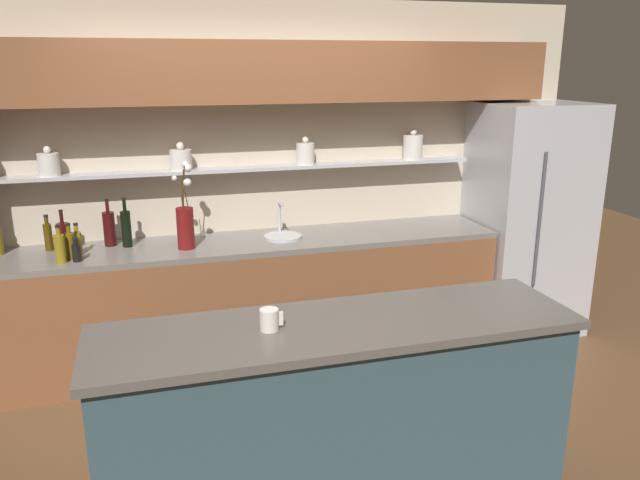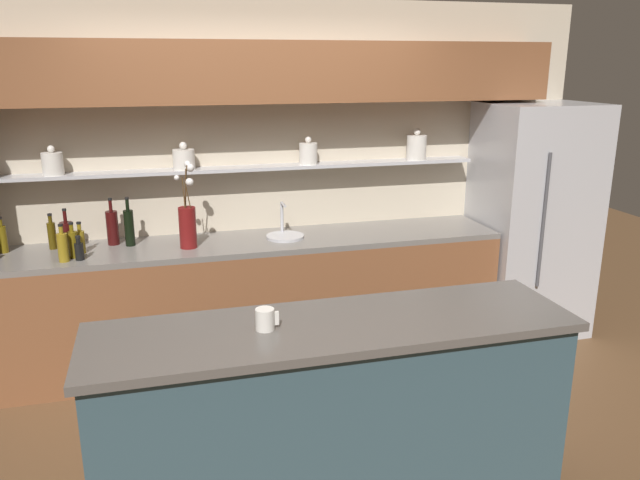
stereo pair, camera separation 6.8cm
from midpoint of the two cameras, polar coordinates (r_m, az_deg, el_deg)
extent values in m
plane|color=brown|center=(3.81, -1.68, -18.50)|extent=(12.00, 12.00, 0.00)
cube|color=beige|center=(4.79, -6.68, 5.55)|extent=(5.20, 0.10, 2.60)
cube|color=#B7B7BC|center=(4.62, -7.47, 6.50)|extent=(3.55, 0.18, 0.02)
cylinder|color=silver|center=(4.59, -23.95, 6.31)|extent=(0.14, 0.14, 0.15)
sphere|color=silver|center=(4.57, -24.09, 7.54)|extent=(0.05, 0.05, 0.05)
cylinder|color=silver|center=(4.55, -13.02, 7.15)|extent=(0.15, 0.15, 0.14)
sphere|color=silver|center=(4.54, -13.10, 8.37)|extent=(0.05, 0.05, 0.05)
cylinder|color=silver|center=(4.69, -1.76, 7.90)|extent=(0.14, 0.14, 0.16)
sphere|color=silver|center=(4.68, -1.77, 9.14)|extent=(0.05, 0.05, 0.05)
cylinder|color=silver|center=(4.98, 8.09, 8.40)|extent=(0.15, 0.15, 0.19)
sphere|color=silver|center=(4.96, 8.15, 9.79)|extent=(0.05, 0.05, 0.05)
cube|color=brown|center=(4.49, -6.52, 15.02)|extent=(4.42, 0.34, 0.42)
cube|color=brown|center=(4.67, -6.61, -5.72)|extent=(3.65, 0.62, 0.88)
cube|color=slate|center=(4.52, -6.80, -0.29)|extent=(3.65, 0.62, 0.04)
cube|color=#334C56|center=(3.09, 0.96, -16.62)|extent=(2.17, 0.55, 0.98)
cube|color=#56514C|center=(2.85, 1.01, -7.95)|extent=(2.23, 0.61, 0.04)
cube|color=#B7B7BC|center=(5.32, 18.08, 1.80)|extent=(0.84, 0.70, 1.86)
cylinder|color=#4C4C51|center=(4.92, 19.08, 1.72)|extent=(0.02, 0.02, 1.02)
cylinder|color=maroon|center=(4.36, -12.63, 1.05)|extent=(0.12, 0.12, 0.28)
cylinder|color=#4C3319|center=(4.30, -12.83, 4.61)|extent=(0.02, 0.05, 0.27)
sphere|color=silver|center=(4.30, -12.44, 6.43)|extent=(0.06, 0.06, 0.06)
cylinder|color=#4C3319|center=(4.31, -13.01, 4.20)|extent=(0.01, 0.05, 0.20)
sphere|color=silver|center=(4.28, -13.62, 5.51)|extent=(0.04, 0.04, 0.04)
cylinder|color=#4C3319|center=(4.28, -12.64, 4.00)|extent=(0.04, 0.02, 0.18)
sphere|color=silver|center=(4.23, -12.49, 5.15)|extent=(0.05, 0.05, 0.05)
cylinder|color=#4C3319|center=(4.31, -12.83, 4.76)|extent=(0.04, 0.03, 0.29)
sphere|color=silver|center=(4.32, -12.67, 6.75)|extent=(0.05, 0.05, 0.05)
cylinder|color=#B7B7BC|center=(4.55, -3.85, 0.30)|extent=(0.28, 0.28, 0.02)
cylinder|color=#B7B7BC|center=(4.62, -4.15, 2.07)|extent=(0.02, 0.02, 0.22)
cylinder|color=#B7B7BC|center=(4.54, -4.02, 3.24)|extent=(0.02, 0.12, 0.02)
cylinder|color=#47380A|center=(4.63, -23.97, 0.23)|extent=(0.05, 0.05, 0.18)
cylinder|color=#47380A|center=(4.60, -24.13, 1.63)|extent=(0.03, 0.03, 0.05)
cylinder|color=black|center=(4.59, -24.18, 2.02)|extent=(0.03, 0.03, 0.01)
cylinder|color=olive|center=(4.30, -23.09, -0.77)|extent=(0.07, 0.07, 0.18)
cylinder|color=olive|center=(4.27, -23.26, 0.74)|extent=(0.03, 0.03, 0.05)
cylinder|color=black|center=(4.27, -23.30, 1.15)|extent=(0.03, 0.03, 0.01)
cylinder|color=black|center=(4.31, -21.78, -1.11)|extent=(0.06, 0.06, 0.11)
cylinder|color=black|center=(4.29, -21.88, -0.17)|extent=(0.03, 0.03, 0.04)
cylinder|color=black|center=(4.28, -21.92, 0.15)|extent=(0.03, 0.03, 0.01)
cylinder|color=brown|center=(4.37, -22.28, -0.52)|extent=(0.06, 0.06, 0.18)
cylinder|color=brown|center=(4.34, -22.44, 0.91)|extent=(0.03, 0.03, 0.05)
cylinder|color=black|center=(4.33, -22.48, 1.32)|extent=(0.03, 0.03, 0.01)
cylinder|color=#380C0C|center=(4.54, -22.78, 0.18)|extent=(0.08, 0.08, 0.20)
cylinder|color=#380C0C|center=(4.51, -22.97, 1.89)|extent=(0.02, 0.02, 0.08)
cylinder|color=black|center=(4.50, -23.03, 2.47)|extent=(0.03, 0.03, 0.01)
cylinder|color=black|center=(4.52, -17.69, 0.96)|extent=(0.07, 0.07, 0.25)
cylinder|color=black|center=(4.48, -17.87, 3.00)|extent=(0.02, 0.02, 0.08)
cylinder|color=black|center=(4.47, -17.92, 3.59)|extent=(0.03, 0.03, 0.01)
cylinder|color=#380C0C|center=(4.58, -19.10, 0.96)|extent=(0.08, 0.08, 0.24)
cylinder|color=#380C0C|center=(4.55, -19.28, 2.89)|extent=(0.02, 0.02, 0.08)
cylinder|color=black|center=(4.54, -19.34, 3.47)|extent=(0.03, 0.03, 0.01)
cylinder|color=olive|center=(4.45, -21.69, -0.30)|extent=(0.06, 0.06, 0.15)
cylinder|color=olive|center=(4.43, -21.82, 0.95)|extent=(0.03, 0.03, 0.05)
cylinder|color=black|center=(4.42, -21.86, 1.35)|extent=(0.03, 0.03, 0.01)
cylinder|color=silver|center=(2.77, -5.38, -7.27)|extent=(0.08, 0.08, 0.10)
cube|color=silver|center=(2.78, -4.32, -7.16)|extent=(0.02, 0.01, 0.06)
camera|label=1|loc=(0.03, -90.53, -0.15)|focal=35.00mm
camera|label=2|loc=(0.03, 89.47, 0.15)|focal=35.00mm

